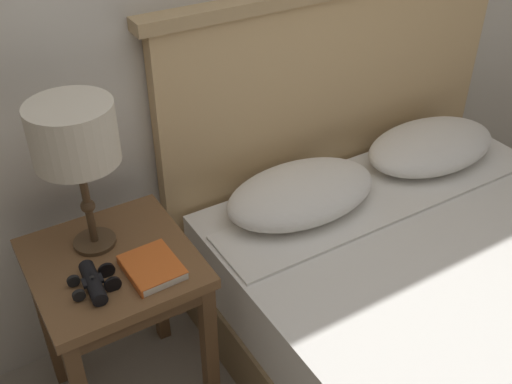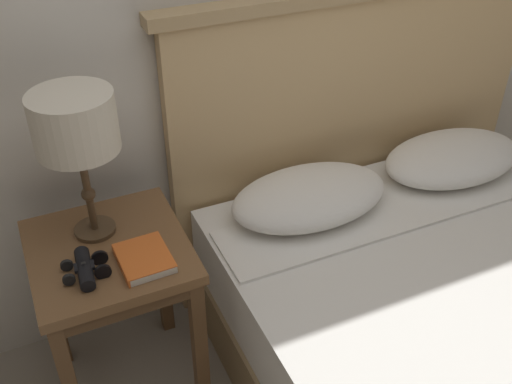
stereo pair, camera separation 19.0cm
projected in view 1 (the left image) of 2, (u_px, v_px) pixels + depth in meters
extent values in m
cube|color=brown|center=(112.00, 263.00, 1.80)|extent=(0.48, 0.50, 0.04)
cube|color=brown|center=(114.00, 274.00, 1.83)|extent=(0.45, 0.47, 0.05)
cube|color=brown|center=(210.00, 355.00, 1.93)|extent=(0.04, 0.04, 0.62)
cube|color=brown|center=(47.00, 320.00, 2.06)|extent=(0.04, 0.04, 0.62)
cube|color=brown|center=(157.00, 277.00, 2.23)|extent=(0.04, 0.04, 0.62)
cube|color=white|center=(385.00, 197.00, 2.30)|extent=(1.40, 0.28, 0.01)
cube|color=tan|center=(332.00, 139.00, 2.49)|extent=(1.53, 0.06, 1.20)
ellipsoid|color=white|center=(302.00, 193.00, 2.20)|extent=(0.60, 0.36, 0.15)
ellipsoid|color=white|center=(431.00, 146.00, 2.47)|extent=(0.60, 0.36, 0.15)
cylinder|color=#4C3823|center=(95.00, 242.00, 1.85)|extent=(0.13, 0.13, 0.01)
cylinder|color=#4C3823|center=(87.00, 202.00, 1.76)|extent=(0.02, 0.02, 0.29)
sphere|color=#4C3823|center=(88.00, 206.00, 1.77)|extent=(0.04, 0.04, 0.04)
cylinder|color=beige|center=(73.00, 133.00, 1.63)|extent=(0.24, 0.24, 0.17)
cube|color=silver|center=(153.00, 268.00, 1.74)|extent=(0.15, 0.18, 0.02)
cube|color=orange|center=(152.00, 264.00, 1.74)|extent=(0.15, 0.18, 0.00)
cube|color=orange|center=(130.00, 277.00, 1.71)|extent=(0.01, 0.18, 0.03)
cylinder|color=black|center=(96.00, 290.00, 1.66)|extent=(0.05, 0.10, 0.04)
cylinder|color=black|center=(113.00, 284.00, 1.67)|extent=(0.05, 0.01, 0.05)
cylinder|color=black|center=(79.00, 295.00, 1.64)|extent=(0.04, 0.01, 0.04)
cylinder|color=black|center=(90.00, 276.00, 1.70)|extent=(0.05, 0.10, 0.04)
cylinder|color=black|center=(107.00, 270.00, 1.72)|extent=(0.05, 0.01, 0.05)
cylinder|color=black|center=(73.00, 281.00, 1.68)|extent=(0.04, 0.01, 0.04)
cube|color=black|center=(93.00, 281.00, 1.67)|extent=(0.06, 0.04, 0.01)
cylinder|color=black|center=(92.00, 279.00, 1.67)|extent=(0.02, 0.01, 0.02)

